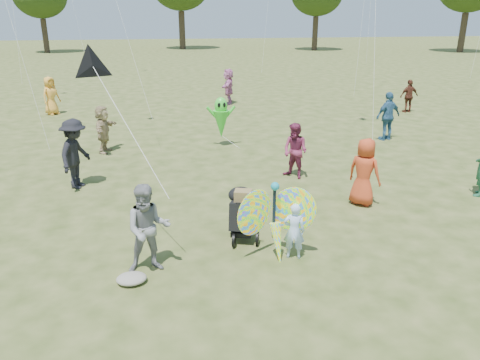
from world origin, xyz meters
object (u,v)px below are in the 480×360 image
Objects in this scene: crowd_b at (75,154)px; crowd_g at (51,96)px; child_girl at (294,231)px; crowd_a at (364,172)px; crowd_c at (388,116)px; crowd_h at (409,96)px; alien_kite at (221,119)px; crowd_e at (295,151)px; crowd_d at (103,129)px; adult_man at (148,229)px; jogging_stroller at (242,210)px; butterfly_kite at (275,221)px; crowd_j at (228,86)px.

crowd_b reaches higher than crowd_g.
crowd_a is at bearing -120.29° from child_girl.
crowd_a is 0.94× the size of crowd_c.
alien_kite is at bearing 20.97° from crowd_h.
crowd_c reaches higher than crowd_e.
crowd_d is 7.44m from crowd_g.
alien_kite is (-6.13, 0.18, 0.08)m from crowd_c.
crowd_a is (5.12, 2.26, 0.00)m from adult_man.
crowd_d is 7.86m from jogging_stroller.
adult_man reaches higher than crowd_e.
crowd_g is (-2.94, 6.84, 0.07)m from crowd_d.
crowd_g is (-2.54, 10.20, -0.07)m from crowd_b.
crowd_d is at bearing 115.55° from butterfly_kite.
crowd_d is at bearing -179.98° from alien_kite.
butterfly_kite is at bearing -46.80° from jogging_stroller.
crowd_c is (5.90, 7.93, 0.32)m from child_girl.
crowd_d is at bearing -114.14° from crowd_g.
crowd_h is (16.42, -2.46, -0.10)m from crowd_g.
butterfly_kite is 8.06m from alien_kite.
crowd_e is 0.90× the size of alien_kite.
crowd_h is 1.36× the size of jogging_stroller.
jogging_stroller is 0.65× the size of butterfly_kite.
crowd_e is (-1.07, 2.19, -0.04)m from crowd_a.
crowd_d is (-10.10, 0.18, -0.09)m from crowd_c.
alien_kite is at bearing -31.23° from crowd_b.
crowd_e is at bearing -66.48° from alien_kite.
adult_man is at bearing -179.04° from butterfly_kite.
crowd_c is at bearing -110.23° from child_girl.
adult_man is 1.00× the size of crowd_a.
crowd_c is at bearing 43.62° from crowd_j.
crowd_c is at bearing 89.32° from crowd_e.
crowd_j reaches higher than crowd_a.
adult_man is 15.58m from crowd_g.
crowd_a is 0.96× the size of alien_kite.
crowd_e is at bearing 14.52° from crowd_j.
crowd_b reaches higher than crowd_j.
butterfly_kite is (-6.25, -7.87, -0.12)m from crowd_c.
crowd_e is 11.27m from crowd_h.
alien_kite reaches higher than butterfly_kite.
alien_kite is at bearing -15.72° from crowd_a.
child_girl is at bearing -88.35° from alien_kite.
jogging_stroller is at bearing 25.33° from adult_man.
crowd_g is (-7.14, 14.95, 0.30)m from child_girl.
alien_kite is (-2.66, 5.83, 0.14)m from crowd_a.
crowd_e is at bearing -108.28° from crowd_d.
crowd_c is 9.39m from crowd_j.
crowd_b is 1.19× the size of crowd_e.
crowd_b is at bearing 132.18° from butterfly_kite.
crowd_a is 6.63m from crowd_c.
crowd_a is 3.56m from butterfly_kite.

